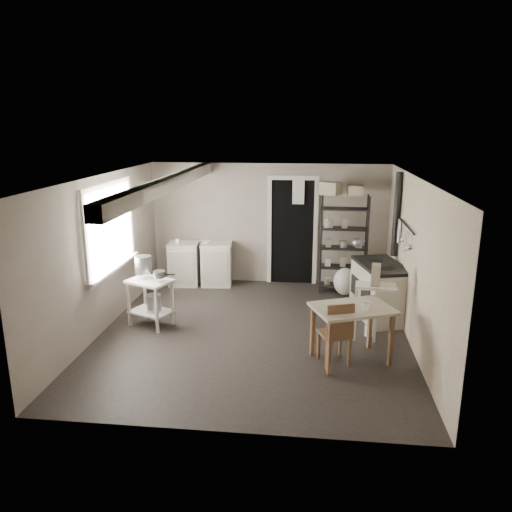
# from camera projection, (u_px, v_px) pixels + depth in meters

# --- Properties ---
(floor) EXTENTS (5.00, 5.00, 0.00)m
(floor) POSITION_uv_depth(u_px,v_px,m) (254.00, 332.00, 7.44)
(floor) COLOR black
(floor) RESTS_ON ground
(ceiling) EXTENTS (5.00, 5.00, 0.00)m
(ceiling) POSITION_uv_depth(u_px,v_px,m) (254.00, 177.00, 6.84)
(ceiling) COLOR beige
(ceiling) RESTS_ON wall_back
(wall_back) EXTENTS (4.50, 0.02, 2.30)m
(wall_back) POSITION_uv_depth(u_px,v_px,m) (269.00, 224.00, 9.54)
(wall_back) COLOR gray
(wall_back) RESTS_ON ground
(wall_front) EXTENTS (4.50, 0.02, 2.30)m
(wall_front) POSITION_uv_depth(u_px,v_px,m) (223.00, 326.00, 4.74)
(wall_front) COLOR gray
(wall_front) RESTS_ON ground
(wall_left) EXTENTS (0.02, 5.00, 2.30)m
(wall_left) POSITION_uv_depth(u_px,v_px,m) (103.00, 254.00, 7.39)
(wall_left) COLOR gray
(wall_left) RESTS_ON ground
(wall_right) EXTENTS (0.02, 5.00, 2.30)m
(wall_right) POSITION_uv_depth(u_px,v_px,m) (415.00, 263.00, 6.90)
(wall_right) COLOR gray
(wall_right) RESTS_ON ground
(window) EXTENTS (0.12, 1.76, 1.28)m
(window) POSITION_uv_depth(u_px,v_px,m) (109.00, 228.00, 7.48)
(window) COLOR silver
(window) RESTS_ON wall_left
(doorway) EXTENTS (0.96, 0.10, 2.08)m
(doorway) POSITION_uv_depth(u_px,v_px,m) (292.00, 233.00, 9.50)
(doorway) COLOR silver
(doorway) RESTS_ON ground
(ceiling_beam) EXTENTS (0.18, 5.00, 0.18)m
(ceiling_beam) POSITION_uv_depth(u_px,v_px,m) (169.00, 183.00, 7.00)
(ceiling_beam) COLOR silver
(ceiling_beam) RESTS_ON ceiling
(wallpaper_panel) EXTENTS (0.01, 5.00, 2.30)m
(wallpaper_panel) POSITION_uv_depth(u_px,v_px,m) (414.00, 263.00, 6.90)
(wallpaper_panel) COLOR beige
(wallpaper_panel) RESTS_ON wall_right
(utensil_rail) EXTENTS (0.06, 1.20, 0.44)m
(utensil_rail) POSITION_uv_depth(u_px,v_px,m) (405.00, 226.00, 7.38)
(utensil_rail) COLOR #BBBABD
(utensil_rail) RESTS_ON wall_right
(prep_table) EXTENTS (0.77, 0.67, 0.73)m
(prep_table) POSITION_uv_depth(u_px,v_px,m) (151.00, 301.00, 7.60)
(prep_table) COLOR silver
(prep_table) RESTS_ON ground
(stockpot) EXTENTS (0.30, 0.30, 0.27)m
(stockpot) POSITION_uv_depth(u_px,v_px,m) (143.00, 265.00, 7.57)
(stockpot) COLOR #BBBABD
(stockpot) RESTS_ON prep_table
(saucepan) EXTENTS (0.22, 0.22, 0.10)m
(saucepan) POSITION_uv_depth(u_px,v_px,m) (159.00, 274.00, 7.40)
(saucepan) COLOR #BBBABD
(saucepan) RESTS_ON prep_table
(bucket) EXTENTS (0.24, 0.24, 0.25)m
(bucket) POSITION_uv_depth(u_px,v_px,m) (154.00, 303.00, 7.56)
(bucket) COLOR #BBBABD
(bucket) RESTS_ON prep_table
(base_cabinets) EXTENTS (1.29, 0.64, 0.82)m
(base_cabinets) POSITION_uv_depth(u_px,v_px,m) (200.00, 261.00, 9.55)
(base_cabinets) COLOR beige
(base_cabinets) RESTS_ON ground
(mixing_bowl) EXTENTS (0.31, 0.31, 0.06)m
(mixing_bowl) POSITION_uv_depth(u_px,v_px,m) (205.00, 237.00, 9.39)
(mixing_bowl) COLOR white
(mixing_bowl) RESTS_ON base_cabinets
(counter_cup) EXTENTS (0.14, 0.14, 0.10)m
(counter_cup) POSITION_uv_depth(u_px,v_px,m) (177.00, 236.00, 9.32)
(counter_cup) COLOR white
(counter_cup) RESTS_ON base_cabinets
(shelf_rack) EXTENTS (0.85, 0.33, 1.79)m
(shelf_rack) POSITION_uv_depth(u_px,v_px,m) (344.00, 241.00, 9.01)
(shelf_rack) COLOR black
(shelf_rack) RESTS_ON ground
(shelf_jar) EXTENTS (0.09, 0.09, 0.19)m
(shelf_jar) POSITION_uv_depth(u_px,v_px,m) (327.00, 219.00, 8.91)
(shelf_jar) COLOR white
(shelf_jar) RESTS_ON shelf_rack
(storage_box_a) EXTENTS (0.42, 0.40, 0.23)m
(storage_box_a) POSITION_uv_depth(u_px,v_px,m) (330.00, 182.00, 8.82)
(storage_box_a) COLOR #BEB199
(storage_box_a) RESTS_ON shelf_rack
(storage_box_b) EXTENTS (0.28, 0.26, 0.17)m
(storage_box_b) POSITION_uv_depth(u_px,v_px,m) (356.00, 184.00, 8.75)
(storage_box_b) COLOR #BEB199
(storage_box_b) RESTS_ON shelf_rack
(stove) EXTENTS (0.89, 1.25, 0.89)m
(stove) POSITION_uv_depth(u_px,v_px,m) (380.00, 291.00, 7.91)
(stove) COLOR beige
(stove) RESTS_ON ground
(stovepipe) EXTENTS (0.11, 0.11, 1.34)m
(stovepipe) POSITION_uv_depth(u_px,v_px,m) (397.00, 215.00, 8.05)
(stovepipe) COLOR black
(stovepipe) RESTS_ON stove
(side_ledge) EXTENTS (0.58, 0.34, 0.86)m
(side_ledge) POSITION_uv_depth(u_px,v_px,m) (374.00, 314.00, 7.00)
(side_ledge) COLOR silver
(side_ledge) RESTS_ON ground
(oats_box) EXTENTS (0.15, 0.21, 0.29)m
(oats_box) POSITION_uv_depth(u_px,v_px,m) (376.00, 274.00, 6.84)
(oats_box) COLOR #BEB199
(oats_box) RESTS_ON side_ledge
(work_table) EXTENTS (1.17, 1.01, 0.75)m
(work_table) POSITION_uv_depth(u_px,v_px,m) (351.00, 334.00, 6.46)
(work_table) COLOR beige
(work_table) RESTS_ON ground
(table_cup) EXTENTS (0.11, 0.11, 0.10)m
(table_cup) POSITION_uv_depth(u_px,v_px,m) (366.00, 306.00, 6.23)
(table_cup) COLOR white
(table_cup) RESTS_ON work_table
(chair) EXTENTS (0.46, 0.47, 0.86)m
(chair) POSITION_uv_depth(u_px,v_px,m) (335.00, 328.00, 6.37)
(chair) COLOR brown
(chair) RESTS_ON ground
(flour_sack) EXTENTS (0.51, 0.47, 0.51)m
(flour_sack) POSITION_uv_depth(u_px,v_px,m) (345.00, 282.00, 9.00)
(flour_sack) COLOR silver
(flour_sack) RESTS_ON ground
(floor_crock) EXTENTS (0.16, 0.16, 0.16)m
(floor_crock) POSITION_uv_depth(u_px,v_px,m) (369.00, 331.00, 7.30)
(floor_crock) COLOR white
(floor_crock) RESTS_ON ground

